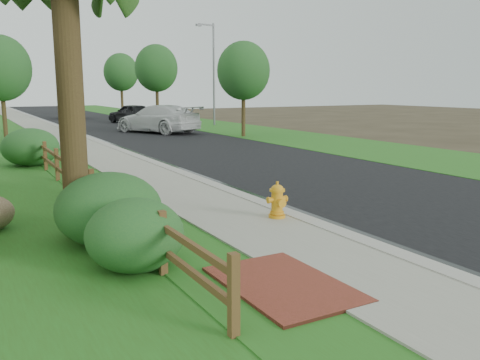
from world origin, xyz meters
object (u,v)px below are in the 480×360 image
ranch_fence (81,181)px  dark_car_mid (131,113)px  streetlight (212,68)px  white_suv (158,119)px  fire_hydrant (277,201)px

ranch_fence → dark_car_mid: bearing=70.3°
ranch_fence → streetlight: bearing=56.7°
ranch_fence → streetlight: size_ratio=2.14×
ranch_fence → white_suv: bearing=64.5°
ranch_fence → white_suv: white_suv is taller
fire_hydrant → white_suv: 23.85m
fire_hydrant → streetlight: size_ratio=0.11×
white_suv → dark_car_mid: 9.88m
white_suv → streetlight: 8.17m
fire_hydrant → white_suv: white_suv is taller
ranch_fence → fire_hydrant: size_ratio=20.27×
white_suv → streetlight: streetlight is taller
ranch_fence → streetlight: (15.26, 23.22, 3.87)m
ranch_fence → streetlight: 28.05m
streetlight → dark_car_mid: bearing=130.5°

